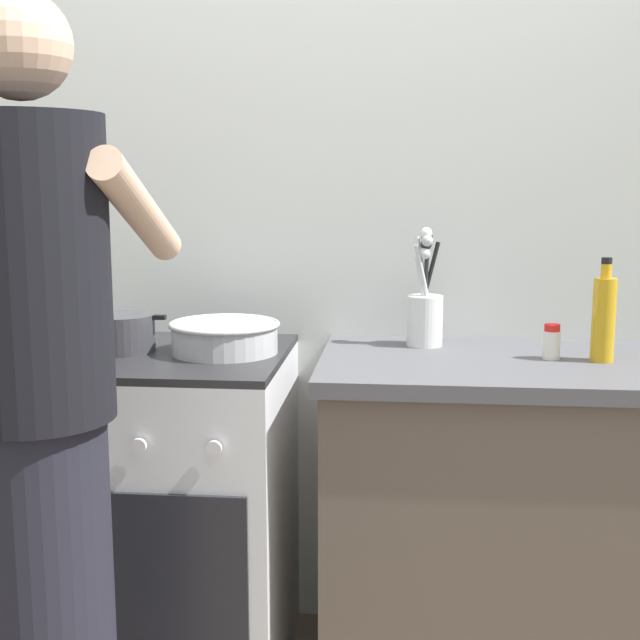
{
  "coord_description": "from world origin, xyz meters",
  "views": [
    {
      "loc": [
        0.26,
        -2.02,
        1.36
      ],
      "look_at": [
        0.05,
        0.12,
        1.0
      ],
      "focal_mm": 47.61,
      "sensor_mm": 36.0,
      "label": 1
    }
  ],
  "objects_px": {
    "utensil_crock": "(425,310)",
    "person": "(41,437)",
    "stove_range": "(177,512)",
    "pot": "(122,333)",
    "spice_bottle": "(552,342)",
    "mixing_bowl": "(225,336)",
    "oil_bottle": "(604,318)"
  },
  "relations": [
    {
      "from": "stove_range",
      "to": "person",
      "type": "xyz_separation_m",
      "value": [
        -0.09,
        -0.63,
        0.41
      ]
    },
    {
      "from": "pot",
      "to": "mixing_bowl",
      "type": "xyz_separation_m",
      "value": [
        0.28,
        0.01,
        -0.0
      ]
    },
    {
      "from": "stove_range",
      "to": "spice_bottle",
      "type": "height_order",
      "value": "spice_bottle"
    },
    {
      "from": "oil_bottle",
      "to": "spice_bottle",
      "type": "bearing_deg",
      "value": 173.65
    },
    {
      "from": "mixing_bowl",
      "to": "person",
      "type": "height_order",
      "value": "person"
    },
    {
      "from": "pot",
      "to": "person",
      "type": "distance_m",
      "value": 0.65
    },
    {
      "from": "utensil_crock",
      "to": "spice_bottle",
      "type": "xyz_separation_m",
      "value": [
        0.32,
        -0.15,
        -0.05
      ]
    },
    {
      "from": "mixing_bowl",
      "to": "person",
      "type": "distance_m",
      "value": 0.69
    },
    {
      "from": "spice_bottle",
      "to": "mixing_bowl",
      "type": "bearing_deg",
      "value": -179.66
    },
    {
      "from": "stove_range",
      "to": "mixing_bowl",
      "type": "bearing_deg",
      "value": 5.44
    },
    {
      "from": "spice_bottle",
      "to": "person",
      "type": "bearing_deg",
      "value": -148.96
    },
    {
      "from": "pot",
      "to": "spice_bottle",
      "type": "height_order",
      "value": "pot"
    },
    {
      "from": "pot",
      "to": "spice_bottle",
      "type": "relative_size",
      "value": 2.69
    },
    {
      "from": "pot",
      "to": "mixing_bowl",
      "type": "distance_m",
      "value": 0.28
    },
    {
      "from": "mixing_bowl",
      "to": "stove_range",
      "type": "bearing_deg",
      "value": -174.56
    },
    {
      "from": "mixing_bowl",
      "to": "spice_bottle",
      "type": "xyz_separation_m",
      "value": [
        0.86,
        0.01,
        -0.0
      ]
    },
    {
      "from": "oil_bottle",
      "to": "utensil_crock",
      "type": "bearing_deg",
      "value": 159.86
    },
    {
      "from": "pot",
      "to": "utensil_crock",
      "type": "xyz_separation_m",
      "value": [
        0.81,
        0.16,
        0.05
      ]
    },
    {
      "from": "pot",
      "to": "oil_bottle",
      "type": "height_order",
      "value": "oil_bottle"
    },
    {
      "from": "oil_bottle",
      "to": "person",
      "type": "xyz_separation_m",
      "value": [
        -1.21,
        -0.64,
        -0.15
      ]
    },
    {
      "from": "pot",
      "to": "mixing_bowl",
      "type": "bearing_deg",
      "value": 1.75
    },
    {
      "from": "stove_range",
      "to": "spice_bottle",
      "type": "xyz_separation_m",
      "value": [
        1.0,
        0.02,
        0.49
      ]
    },
    {
      "from": "stove_range",
      "to": "person",
      "type": "bearing_deg",
      "value": -98.07
    },
    {
      "from": "mixing_bowl",
      "to": "person",
      "type": "bearing_deg",
      "value": -109.54
    },
    {
      "from": "pot",
      "to": "mixing_bowl",
      "type": "relative_size",
      "value": 0.83
    },
    {
      "from": "mixing_bowl",
      "to": "utensil_crock",
      "type": "bearing_deg",
      "value": 16.19
    },
    {
      "from": "person",
      "to": "mixing_bowl",
      "type": "bearing_deg",
      "value": 70.46
    },
    {
      "from": "stove_range",
      "to": "person",
      "type": "relative_size",
      "value": 0.53
    },
    {
      "from": "stove_range",
      "to": "pot",
      "type": "bearing_deg",
      "value": 178.04
    },
    {
      "from": "utensil_crock",
      "to": "person",
      "type": "bearing_deg",
      "value": -133.55
    },
    {
      "from": "utensil_crock",
      "to": "person",
      "type": "relative_size",
      "value": 0.19
    },
    {
      "from": "mixing_bowl",
      "to": "spice_bottle",
      "type": "relative_size",
      "value": 3.25
    }
  ]
}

